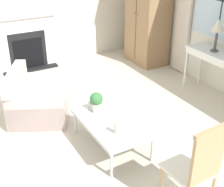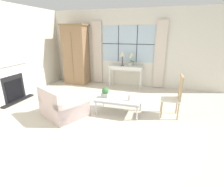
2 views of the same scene
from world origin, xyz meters
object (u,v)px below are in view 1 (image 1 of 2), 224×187
object	(u,v)px
armchair_upholstered	(38,101)
coffee_table	(111,123)
fireplace	(25,36)
armoire	(148,10)
console_table	(220,59)
potted_plant_small	(96,101)
pillar_candle	(117,128)
side_chair_wooden	(198,165)
table_lamp	(218,27)

from	to	relation	value
armchair_upholstered	coffee_table	world-z (taller)	armchair_upholstered
fireplace	coffee_table	size ratio (longest dim) A/B	1.90
armoire	console_table	bearing A→B (deg)	1.82
fireplace	potted_plant_small	bearing A→B (deg)	2.80
console_table	potted_plant_small	distance (m)	2.33
armoire	coffee_table	distance (m)	3.35
fireplace	pillar_candle	distance (m)	3.59
fireplace	armchair_upholstered	xyz separation A→B (m)	(2.01, -0.41, -0.45)
armoire	pillar_candle	distance (m)	3.59
console_table	coffee_table	world-z (taller)	console_table
pillar_candle	armoire	bearing A→B (deg)	139.02
armchair_upholstered	potted_plant_small	distance (m)	1.11
armchair_upholstered	potted_plant_small	world-z (taller)	armchair_upholstered
armoire	pillar_candle	world-z (taller)	armoire
potted_plant_small	pillar_candle	world-z (taller)	potted_plant_small
fireplace	armoire	bearing A→B (deg)	69.07
side_chair_wooden	armchair_upholstered	bearing A→B (deg)	-163.23
coffee_table	table_lamp	bearing A→B (deg)	102.29
potted_plant_small	pillar_candle	size ratio (longest dim) A/B	1.60
console_table	coffee_table	distance (m)	2.35
console_table	side_chair_wooden	bearing A→B (deg)	-50.59
console_table	potted_plant_small	bearing A→B (deg)	-89.94
armoire	pillar_candle	xyz separation A→B (m)	(2.66, -2.31, -0.67)
coffee_table	potted_plant_small	xyz separation A→B (m)	(-0.36, -0.03, 0.17)
armchair_upholstered	side_chair_wooden	size ratio (longest dim) A/B	1.20
fireplace	armchair_upholstered	world-z (taller)	fireplace
console_table	pillar_candle	distance (m)	2.47
side_chair_wooden	potted_plant_small	bearing A→B (deg)	-172.13
console_table	table_lamp	world-z (taller)	table_lamp
coffee_table	pillar_candle	xyz separation A→B (m)	(0.29, -0.08, 0.11)
fireplace	side_chair_wooden	bearing A→B (deg)	4.68
armoire	potted_plant_small	size ratio (longest dim) A/B	8.98
coffee_table	pillar_candle	bearing A→B (deg)	-16.19
side_chair_wooden	potted_plant_small	distance (m)	1.73
coffee_table	pillar_candle	distance (m)	0.32
table_lamp	coffee_table	distance (m)	2.48
coffee_table	potted_plant_small	size ratio (longest dim) A/B	4.52
armoire	side_chair_wooden	bearing A→B (deg)	-28.49
fireplace	coffee_table	xyz separation A→B (m)	(3.30, 0.18, -0.34)
fireplace	armoire	size ratio (longest dim) A/B	0.96
armoire	coffee_table	size ratio (longest dim) A/B	1.98
side_chair_wooden	table_lamp	bearing A→B (deg)	131.76
pillar_candle	coffee_table	bearing A→B (deg)	163.81
armoire	armchair_upholstered	xyz separation A→B (m)	(1.09, -2.82, -0.89)
console_table	potted_plant_small	world-z (taller)	console_table
armoire	console_table	world-z (taller)	armoire
potted_plant_small	side_chair_wooden	bearing A→B (deg)	7.87
side_chair_wooden	coffee_table	world-z (taller)	side_chair_wooden
armoire	side_chair_wooden	xyz separation A→B (m)	(3.73, -2.03, -0.56)
potted_plant_small	console_table	bearing A→B (deg)	90.06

